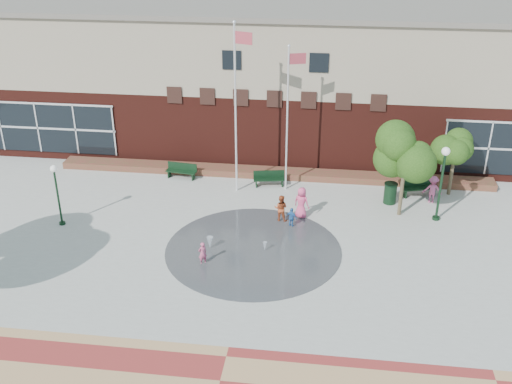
# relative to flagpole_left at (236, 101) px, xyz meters

# --- Properties ---
(ground) EXTENTS (120.00, 120.00, 0.00)m
(ground) POSITION_rel_flagpole_left_xyz_m (1.76, -9.34, -5.33)
(ground) COLOR #666056
(ground) RESTS_ON ground
(plaza_concrete) EXTENTS (46.00, 18.00, 0.01)m
(plaza_concrete) POSITION_rel_flagpole_left_xyz_m (1.76, -5.34, -5.33)
(plaza_concrete) COLOR #A8A8A0
(plaza_concrete) RESTS_ON ground
(splash_pad) EXTENTS (8.40, 8.40, 0.01)m
(splash_pad) POSITION_rel_flagpole_left_xyz_m (1.76, -6.34, -5.33)
(splash_pad) COLOR #383A3D
(splash_pad) RESTS_ON ground
(library_building) EXTENTS (44.40, 10.40, 9.20)m
(library_building) POSITION_rel_flagpole_left_xyz_m (1.76, 8.14, -0.69)
(library_building) COLOR #491913
(library_building) RESTS_ON ground
(flower_bed) EXTENTS (26.00, 1.20, 0.40)m
(flower_bed) POSITION_rel_flagpole_left_xyz_m (1.76, 2.26, -5.33)
(flower_bed) COLOR maroon
(flower_bed) RESTS_ON ground
(flagpole_left) EXTENTS (1.07, 0.46, 9.58)m
(flagpole_left) POSITION_rel_flagpole_left_xyz_m (0.00, 0.00, 0.00)
(flagpole_left) COLOR white
(flagpole_left) RESTS_ON ground
(flagpole_right) EXTENTS (0.99, 0.39, 8.33)m
(flagpole_right) POSITION_rel_flagpole_left_xyz_m (2.77, 0.58, -0.68)
(flagpole_right) COLOR white
(flagpole_right) RESTS_ON ground
(lamp_left) EXTENTS (0.35, 0.35, 3.31)m
(lamp_left) POSITION_rel_flagpole_left_xyz_m (-8.34, -5.11, -3.27)
(lamp_left) COLOR black
(lamp_left) RESTS_ON ground
(lamp_right) EXTENTS (0.43, 0.43, 4.07)m
(lamp_right) POSITION_rel_flagpole_left_xyz_m (10.83, -2.11, -2.81)
(lamp_right) COLOR black
(lamp_right) RESTS_ON ground
(bench_left) EXTENTS (1.89, 0.75, 0.92)m
(bench_left) POSITION_rel_flagpole_left_xyz_m (-3.61, 1.28, -5.03)
(bench_left) COLOR black
(bench_left) RESTS_ON ground
(bench_mid) EXTENTS (1.87, 0.83, 0.91)m
(bench_mid) POSITION_rel_flagpole_left_xyz_m (1.73, 0.86, -5.04)
(bench_mid) COLOR black
(bench_mid) RESTS_ON ground
(bench_right) EXTENTS (2.11, 1.11, 1.02)m
(bench_right) POSITION_rel_flagpole_left_xyz_m (10.24, 0.65, -5.00)
(bench_right) COLOR black
(bench_right) RESTS_ON ground
(trash_can) EXTENTS (0.73, 0.73, 1.20)m
(trash_can) POSITION_rel_flagpole_left_xyz_m (8.55, -0.48, -4.72)
(trash_can) COLOR black
(trash_can) RESTS_ON ground
(tree_mid) EXTENTS (2.82, 2.82, 4.76)m
(tree_mid) POSITION_rel_flagpole_left_xyz_m (8.96, -1.81, -1.87)
(tree_mid) COLOR #483B29
(tree_mid) RESTS_ON ground
(tree_small_right) EXTENTS (2.21, 2.21, 3.77)m
(tree_small_right) POSITION_rel_flagpole_left_xyz_m (11.96, 1.05, -2.58)
(tree_small_right) COLOR #483B29
(tree_small_right) RESTS_ON ground
(water_jet_a) EXTENTS (0.31, 0.31, 0.61)m
(water_jet_a) POSITION_rel_flagpole_left_xyz_m (-0.31, -6.49, -5.33)
(water_jet_a) COLOR white
(water_jet_a) RESTS_ON ground
(water_jet_b) EXTENTS (0.20, 0.20, 0.46)m
(water_jet_b) POSITION_rel_flagpole_left_xyz_m (2.31, -6.37, -5.33)
(water_jet_b) COLOR white
(water_jet_b) RESTS_ON ground
(child_splash) EXTENTS (0.49, 0.46, 1.12)m
(child_splash) POSITION_rel_flagpole_left_xyz_m (-0.38, -7.81, -4.77)
(child_splash) COLOR #CE537C
(child_splash) RESTS_ON ground
(adult_red) EXTENTS (0.76, 0.62, 1.45)m
(adult_red) POSITION_rel_flagpole_left_xyz_m (2.78, -3.25, -4.61)
(adult_red) COLOR #AE4924
(adult_red) RESTS_ON ground
(adult_pink) EXTENTS (0.97, 0.83, 1.69)m
(adult_pink) POSITION_rel_flagpole_left_xyz_m (3.81, -2.72, -4.49)
(adult_pink) COLOR #F04C81
(adult_pink) RESTS_ON ground
(child_blue) EXTENTS (0.66, 0.52, 1.05)m
(child_blue) POSITION_rel_flagpole_left_xyz_m (3.39, -3.82, -4.81)
(child_blue) COLOR #2F71BE
(child_blue) RESTS_ON ground
(person_bench) EXTENTS (1.07, 0.68, 1.59)m
(person_bench) POSITION_rel_flagpole_left_xyz_m (10.83, -0.10, -4.54)
(person_bench) COLOR #C45385
(person_bench) RESTS_ON ground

